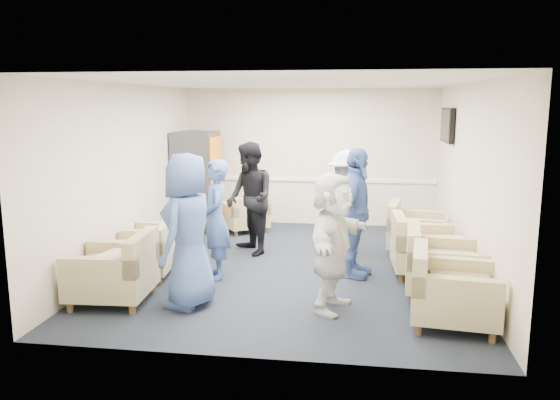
# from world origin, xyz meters

# --- Properties ---
(floor) EXTENTS (6.00, 6.00, 0.00)m
(floor) POSITION_xyz_m (0.00, 0.00, 0.00)
(floor) COLOR black
(floor) RESTS_ON ground
(ceiling) EXTENTS (6.00, 6.00, 0.00)m
(ceiling) POSITION_xyz_m (0.00, 0.00, 2.70)
(ceiling) COLOR silver
(ceiling) RESTS_ON back_wall
(back_wall) EXTENTS (5.00, 0.02, 2.70)m
(back_wall) POSITION_xyz_m (0.00, 3.00, 1.35)
(back_wall) COLOR beige
(back_wall) RESTS_ON floor
(front_wall) EXTENTS (5.00, 0.02, 2.70)m
(front_wall) POSITION_xyz_m (0.00, -3.00, 1.35)
(front_wall) COLOR beige
(front_wall) RESTS_ON floor
(left_wall) EXTENTS (0.02, 6.00, 2.70)m
(left_wall) POSITION_xyz_m (-2.50, 0.00, 1.35)
(left_wall) COLOR beige
(left_wall) RESTS_ON floor
(right_wall) EXTENTS (0.02, 6.00, 2.70)m
(right_wall) POSITION_xyz_m (2.50, 0.00, 1.35)
(right_wall) COLOR beige
(right_wall) RESTS_ON floor
(chair_rail) EXTENTS (4.98, 0.04, 0.06)m
(chair_rail) POSITION_xyz_m (0.00, 2.98, 0.90)
(chair_rail) COLOR white
(chair_rail) RESTS_ON back_wall
(tv) EXTENTS (0.10, 1.00, 0.58)m
(tv) POSITION_xyz_m (2.44, 1.80, 2.05)
(tv) COLOR black
(tv) RESTS_ON right_wall
(armchair_left_near) EXTENTS (0.97, 0.97, 0.74)m
(armchair_left_near) POSITION_xyz_m (-1.93, -1.76, 0.37)
(armchair_left_near) COLOR tan
(armchair_left_near) RESTS_ON floor
(armchair_left_mid) EXTENTS (0.89, 0.89, 0.65)m
(armchair_left_mid) POSITION_xyz_m (-1.96, -0.75, 0.32)
(armchair_left_mid) COLOR tan
(armchair_left_mid) RESTS_ON floor
(armchair_left_far) EXTENTS (0.79, 0.79, 0.62)m
(armchair_left_far) POSITION_xyz_m (-2.04, -0.12, 0.31)
(armchair_left_far) COLOR tan
(armchair_left_far) RESTS_ON floor
(armchair_right_near) EXTENTS (1.01, 1.01, 0.73)m
(armchair_right_near) POSITION_xyz_m (1.97, -1.90, 0.36)
(armchair_right_near) COLOR tan
(armchair_right_near) RESTS_ON floor
(armchair_right_midnear) EXTENTS (1.01, 1.01, 0.75)m
(armchair_right_midnear) POSITION_xyz_m (2.00, -0.98, 0.37)
(armchair_right_midnear) COLOR tan
(armchair_right_midnear) RESTS_ON floor
(armchair_right_midfar) EXTENTS (0.94, 0.94, 0.73)m
(armchair_right_midfar) POSITION_xyz_m (1.87, -0.11, 0.36)
(armchair_right_midfar) COLOR tan
(armchair_right_midfar) RESTS_ON floor
(armchair_right_far) EXTENTS (1.00, 1.00, 0.70)m
(armchair_right_far) POSITION_xyz_m (1.86, 1.08, 0.35)
(armchair_right_far) COLOR tan
(armchair_right_far) RESTS_ON floor
(armchair_corner) EXTENTS (1.04, 1.04, 0.60)m
(armchair_corner) POSITION_xyz_m (-1.12, 2.13, 0.30)
(armchair_corner) COLOR tan
(armchair_corner) RESTS_ON floor
(vending_machine) EXTENTS (0.76, 0.89, 1.88)m
(vending_machine) POSITION_xyz_m (-2.09, 2.22, 0.94)
(vending_machine) COLOR #494950
(vending_machine) RESTS_ON floor
(backpack) EXTENTS (0.31, 0.27, 0.44)m
(backpack) POSITION_xyz_m (-1.27, -0.78, 0.22)
(backpack) COLOR black
(backpack) RESTS_ON floor
(pillow) EXTENTS (0.44, 0.52, 0.13)m
(pillow) POSITION_xyz_m (-1.94, -1.76, 0.55)
(pillow) COLOR silver
(pillow) RESTS_ON armchair_left_near
(person_front_left) EXTENTS (0.77, 1.01, 1.85)m
(person_front_left) POSITION_xyz_m (-1.02, -1.73, 0.93)
(person_front_left) COLOR #425F9F
(person_front_left) RESTS_ON floor
(person_mid_left) EXTENTS (0.56, 0.70, 1.66)m
(person_mid_left) POSITION_xyz_m (-0.97, -0.65, 0.83)
(person_mid_left) COLOR #425F9F
(person_mid_left) RESTS_ON floor
(person_back_left) EXTENTS (1.06, 1.12, 1.82)m
(person_back_left) POSITION_xyz_m (-0.75, 0.64, 0.91)
(person_back_left) COLOR black
(person_back_left) RESTS_ON floor
(person_back_right) EXTENTS (0.86, 1.20, 1.69)m
(person_back_right) POSITION_xyz_m (0.79, 0.82, 0.84)
(person_back_right) COLOR silver
(person_back_right) RESTS_ON floor
(person_mid_right) EXTENTS (0.66, 1.14, 1.82)m
(person_mid_right) POSITION_xyz_m (0.94, -0.32, 0.91)
(person_mid_right) COLOR #425F9F
(person_mid_right) RESTS_ON floor
(person_front_right) EXTENTS (0.89, 1.60, 1.65)m
(person_front_right) POSITION_xyz_m (0.69, -1.62, 0.82)
(person_front_right) COLOR white
(person_front_right) RESTS_ON floor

